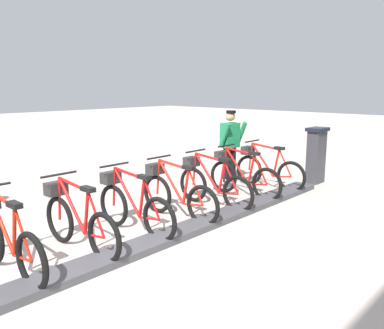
% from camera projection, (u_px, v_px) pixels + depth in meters
% --- Properties ---
extents(ground_plane, '(60.00, 60.00, 0.00)m').
position_uv_depth(ground_plane, '(119.00, 259.00, 5.18)').
color(ground_plane, '#C0ADA4').
extents(dock_rail_base, '(0.44, 10.16, 0.10)m').
position_uv_depth(dock_rail_base, '(119.00, 255.00, 5.17)').
color(dock_rail_base, '#47474C').
rests_on(dock_rail_base, ground).
extents(payment_kiosk, '(0.36, 0.52, 1.28)m').
position_uv_depth(payment_kiosk, '(316.00, 154.00, 9.16)').
color(payment_kiosk, '#38383D').
rests_on(payment_kiosk, ground).
extents(bike_docked_0, '(1.72, 0.54, 1.02)m').
position_uv_depth(bike_docked_0, '(266.00, 169.00, 8.74)').
color(bike_docked_0, black).
rests_on(bike_docked_0, ground).
extents(bike_docked_1, '(1.72, 0.54, 1.02)m').
position_uv_depth(bike_docked_1, '(241.00, 175.00, 8.07)').
color(bike_docked_1, black).
rests_on(bike_docked_1, ground).
extents(bike_docked_2, '(1.72, 0.54, 1.02)m').
position_uv_depth(bike_docked_2, '(211.00, 184.00, 7.39)').
color(bike_docked_2, black).
rests_on(bike_docked_2, ground).
extents(bike_docked_3, '(1.72, 0.54, 1.02)m').
position_uv_depth(bike_docked_3, '(176.00, 193.00, 6.71)').
color(bike_docked_3, black).
rests_on(bike_docked_3, ground).
extents(bike_docked_4, '(1.72, 0.54, 1.02)m').
position_uv_depth(bike_docked_4, '(132.00, 205.00, 6.04)').
color(bike_docked_4, black).
rests_on(bike_docked_4, ground).
extents(bike_docked_5, '(1.72, 0.54, 1.02)m').
position_uv_depth(bike_docked_5, '(77.00, 220.00, 5.36)').
color(bike_docked_5, black).
rests_on(bike_docked_5, ground).
extents(bike_docked_6, '(1.72, 0.54, 1.02)m').
position_uv_depth(bike_docked_6, '(6.00, 239.00, 4.69)').
color(bike_docked_6, black).
rests_on(bike_docked_6, ground).
extents(worker_near_rack, '(0.52, 0.66, 1.66)m').
position_uv_depth(worker_near_rack, '(230.00, 144.00, 9.16)').
color(worker_near_rack, white).
rests_on(worker_near_rack, ground).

